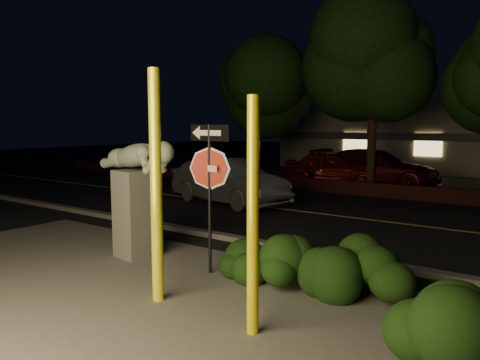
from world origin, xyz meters
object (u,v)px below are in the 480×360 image
Objects in this scene: yellow_pole_left at (156,188)px; signpost at (209,169)px; parked_car_red at (333,168)px; yellow_pole_right at (253,218)px; silver_sedan at (228,181)px; sculpture at (136,186)px; parked_car_darkred at (375,168)px.

signpost is (-0.21, 1.47, 0.16)m from yellow_pole_left.
yellow_pole_right is at bearing -172.87° from parked_car_red.
silver_sedan is at bearing 129.34° from yellow_pole_right.
sculpture is at bearing 173.67° from parked_car_red.
yellow_pole_left is 1.30× the size of signpost.
silver_sedan is 1.07× the size of parked_car_red.
yellow_pole_left is 1.50m from signpost.
yellow_pole_right reaches higher than signpost.
signpost is at bearing -132.28° from silver_sedan.
silver_sedan is at bearing 120.32° from sculpture.
sculpture reaches higher than silver_sedan.
yellow_pole_right is at bearing -127.97° from silver_sedan.
yellow_pole_right reaches higher than sculpture.
sculpture is 12.99m from parked_car_red.
parked_car_darkred is at bearing -80.74° from parked_car_red.
parked_car_red is at bearing 104.86° from yellow_pole_left.
sculpture is at bearing -174.41° from signpost.
yellow_pole_right is 1.14× the size of signpost.
parked_car_red is at bearing 6.91° from silver_sedan.
silver_sedan is at bearing 160.12° from parked_car_red.
yellow_pole_right is at bearing -2.79° from yellow_pole_left.
signpost is at bearing -174.53° from parked_car_darkred.
silver_sedan reaches higher than parked_car_red.
sculpture reaches higher than parked_car_red.
yellow_pole_left is at bearing -78.51° from signpost.
yellow_pole_left reaches higher than parked_car_red.
yellow_pole_left is at bearing -174.54° from parked_car_darkred.
silver_sedan is at bearing 159.97° from parked_car_darkred.
silver_sedan is (-6.25, 7.63, -0.75)m from yellow_pole_right.
parked_car_darkred is (2.31, 7.42, 0.04)m from silver_sedan.
parked_car_darkred is (1.63, 0.70, 0.06)m from parked_car_red.
signpost is (-2.00, 1.56, 0.38)m from yellow_pole_right.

